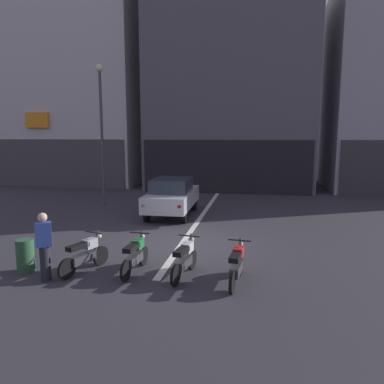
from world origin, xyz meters
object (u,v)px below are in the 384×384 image
(car_silver_crossing_near, at_px, (172,196))
(person_by_motorcycles, at_px, (44,246))
(motorcycle_green_row_left_mid, at_px, (135,255))
(motorcycle_white_row_centre, at_px, (185,259))
(street_lamp, at_px, (101,121))
(trash_bin, at_px, (25,256))
(motorcycle_red_row_right_mid, at_px, (237,265))
(motorcycle_silver_row_leftmost, at_px, (85,254))

(car_silver_crossing_near, relative_size, person_by_motorcycles, 2.48)
(car_silver_crossing_near, bearing_deg, motorcycle_green_row_left_mid, -84.76)
(motorcycle_white_row_centre, bearing_deg, street_lamp, 124.39)
(street_lamp, bearing_deg, motorcycle_white_row_centre, -55.61)
(car_silver_crossing_near, xyz_separation_m, motorcycle_green_row_left_mid, (0.61, -6.70, -0.43))
(street_lamp, relative_size, trash_bin, 8.01)
(car_silver_crossing_near, bearing_deg, motorcycle_red_row_right_mid, -65.20)
(motorcycle_silver_row_leftmost, relative_size, person_by_motorcycles, 0.95)
(motorcycle_white_row_centre, xyz_separation_m, person_by_motorcycles, (-3.24, -0.83, 0.40))
(motorcycle_white_row_centre, relative_size, trash_bin, 1.95)
(motorcycle_white_row_centre, height_order, motorcycle_red_row_right_mid, same)
(motorcycle_green_row_left_mid, xyz_separation_m, person_by_motorcycles, (-1.95, -0.88, 0.40))
(street_lamp, xyz_separation_m, trash_bin, (1.75, -8.90, -3.72))
(street_lamp, xyz_separation_m, motorcycle_silver_row_leftmost, (3.24, -8.62, -3.68))
(street_lamp, xyz_separation_m, person_by_motorcycles, (2.58, -9.34, -3.29))
(motorcycle_green_row_left_mid, relative_size, motorcycle_red_row_right_mid, 1.00)
(motorcycle_white_row_centre, bearing_deg, car_silver_crossing_near, 105.78)
(car_silver_crossing_near, xyz_separation_m, trash_bin, (-2.17, -7.14, -0.46))
(motorcycle_red_row_right_mid, bearing_deg, motorcycle_green_row_left_mid, 174.96)
(motorcycle_silver_row_leftmost, relative_size, trash_bin, 1.88)
(motorcycle_red_row_right_mid, bearing_deg, street_lamp, 129.33)
(motorcycle_silver_row_leftmost, bearing_deg, motorcycle_white_row_centre, 2.42)
(motorcycle_white_row_centre, height_order, person_by_motorcycles, person_by_motorcycles)
(street_lamp, relative_size, person_by_motorcycles, 4.08)
(person_by_motorcycles, height_order, trash_bin, person_by_motorcycles)
(motorcycle_silver_row_leftmost, xyz_separation_m, motorcycle_red_row_right_mid, (3.88, -0.07, 0.00))
(street_lamp, relative_size, motorcycle_green_row_left_mid, 4.07)
(car_silver_crossing_near, relative_size, trash_bin, 4.86)
(person_by_motorcycles, bearing_deg, street_lamp, 105.46)
(person_by_motorcycles, xyz_separation_m, trash_bin, (-0.84, 0.44, -0.43))
(street_lamp, bearing_deg, motorcycle_silver_row_leftmost, -69.38)
(street_lamp, distance_m, trash_bin, 9.80)
(car_silver_crossing_near, distance_m, motorcycle_silver_row_leftmost, 6.91)
(motorcycle_silver_row_leftmost, distance_m, motorcycle_red_row_right_mid, 3.88)
(motorcycle_green_row_left_mid, relative_size, trash_bin, 1.97)
(motorcycle_silver_row_leftmost, bearing_deg, car_silver_crossing_near, 84.38)
(motorcycle_silver_row_leftmost, bearing_deg, person_by_motorcycles, -132.50)
(person_by_motorcycles, bearing_deg, car_silver_crossing_near, 80.01)
(motorcycle_red_row_right_mid, distance_m, person_by_motorcycles, 4.60)
(motorcycle_silver_row_leftmost, bearing_deg, trash_bin, -169.44)
(person_by_motorcycles, relative_size, trash_bin, 1.96)
(motorcycle_green_row_left_mid, bearing_deg, motorcycle_red_row_right_mid, -5.04)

